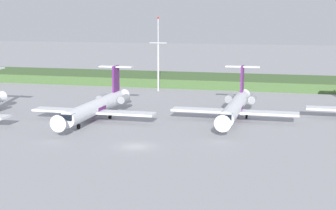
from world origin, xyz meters
The scene contains 5 objects.
ground_plane centered at (0.00, 30.00, 0.00)m, with size 500.00×500.00×0.00m, color #939399.
grass_berm centered at (0.00, 70.46, 1.18)m, with size 320.00×20.00×2.36m, color #426033.
regional_jet_second centered at (-12.97, 16.93, 2.54)m, with size 22.81×31.00×9.00m.
regional_jet_third centered at (11.59, 23.34, 2.54)m, with size 22.81×31.00×9.00m.
antenna_mast centered at (-11.97, 55.45, 7.79)m, with size 4.40×0.50×18.59m.
Camera 1 is at (22.97, -69.87, 18.85)m, focal length 55.39 mm.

